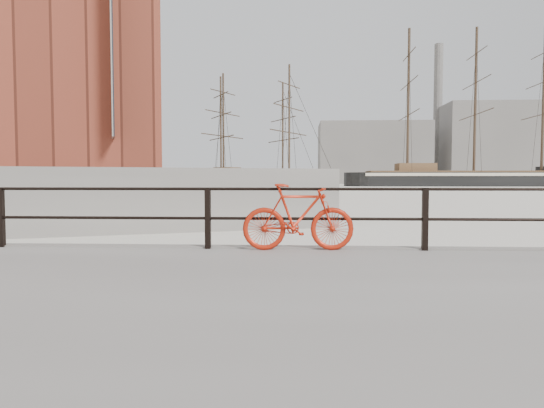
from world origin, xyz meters
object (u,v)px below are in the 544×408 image
(barque_black, at_px, (473,186))
(workboat_far, at_px, (29,192))
(schooner_left, at_px, (253,187))
(bicycle, at_px, (298,217))
(schooner_mid, at_px, (255,187))
(workboat_near, at_px, (16,199))

(barque_black, height_order, workboat_far, barque_black)
(barque_black, bearing_deg, schooner_left, -164.67)
(bicycle, distance_m, barque_black, 96.64)
(barque_black, distance_m, schooner_mid, 44.82)
(schooner_mid, bearing_deg, bicycle, -57.08)
(barque_black, xyz_separation_m, workboat_near, (-55.66, -63.01, 0.00))
(bicycle, distance_m, workboat_near, 34.50)
(bicycle, relative_size, schooner_left, 0.07)
(workboat_far, bearing_deg, schooner_mid, 8.63)
(bicycle, xyz_separation_m, workboat_near, (-21.14, 27.25, -0.88))
(barque_black, distance_m, workboat_near, 84.07)
(schooner_mid, xyz_separation_m, workboat_near, (-13.64, -47.40, 0.00))
(bicycle, height_order, barque_black, barque_black)
(workboat_near, bearing_deg, workboat_far, 105.16)
(barque_black, height_order, schooner_left, barque_black)
(schooner_left, distance_m, workboat_far, 40.13)
(schooner_left, height_order, workboat_near, schooner_left)
(barque_black, height_order, workboat_near, barque_black)
(bicycle, relative_size, barque_black, 0.03)
(schooner_left, bearing_deg, schooner_mid, -108.33)
(barque_black, relative_size, schooner_left, 2.16)
(schooner_left, bearing_deg, workboat_far, -152.62)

